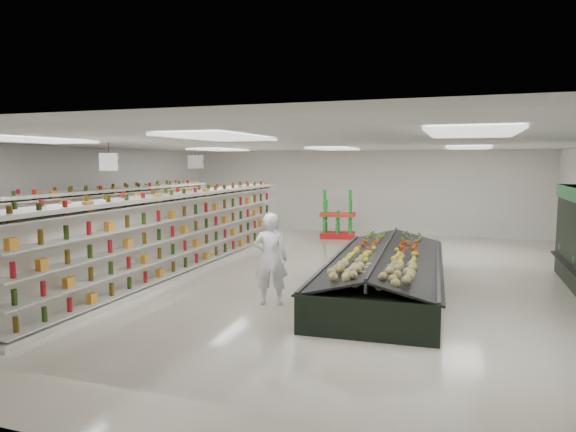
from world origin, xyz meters
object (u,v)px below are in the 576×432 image
at_px(soda_endcap, 338,217).
at_px(shopper_main, 271,259).
at_px(shopper_background, 253,216).
at_px(gondola_left, 88,229).
at_px(produce_island, 385,270).
at_px(gondola_center, 182,236).

distance_m(soda_endcap, shopper_main, 9.02).
xyz_separation_m(soda_endcap, shopper_background, (-2.63, -1.65, 0.11)).
bearing_deg(shopper_background, shopper_main, -140.51).
relative_size(gondola_left, shopper_background, 6.47).
xyz_separation_m(gondola_left, soda_endcap, (5.41, 6.68, -0.13)).
height_order(gondola_left, produce_island, gondola_left).
bearing_deg(shopper_main, gondola_center, -49.00).
bearing_deg(gondola_left, shopper_main, -18.72).
distance_m(gondola_left, shopper_main, 6.65).
height_order(produce_island, shopper_background, shopper_background).
bearing_deg(shopper_main, gondola_left, -36.25).
distance_m(gondola_center, soda_endcap, 7.31).
bearing_deg(gondola_center, shopper_background, 92.61).
distance_m(gondola_center, shopper_main, 3.76).
distance_m(gondola_left, gondola_center, 3.09).
xyz_separation_m(gondola_center, shopper_main, (3.16, -2.05, -0.02)).
bearing_deg(gondola_center, shopper_main, -33.60).
bearing_deg(produce_island, shopper_main, -137.43).
distance_m(shopper_main, shopper_background, 8.10).
bearing_deg(gondola_left, soda_endcap, 52.48).
relative_size(soda_endcap, shopper_background, 0.91).
bearing_deg(shopper_main, produce_island, -153.45).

